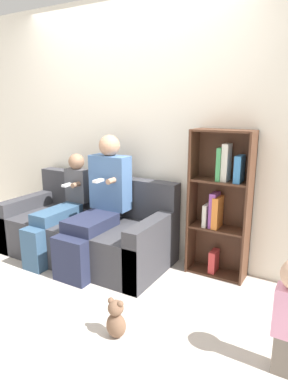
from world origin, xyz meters
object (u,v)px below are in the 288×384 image
Objects in this scene: child_seated at (59,208)px; bookshelf at (221,203)px; adult_seated at (98,202)px; teddy_bear at (116,319)px; couch at (88,232)px.

child_seated is 1.59m from bookshelf.
adult_seated reaches higher than teddy_bear.
couch is 1.35m from teddy_bear.
adult_seated is at bearing -159.46° from bookshelf.
adult_seated is at bearing -20.95° from couch.
couch is 1.66× the size of child_seated.
adult_seated is (0.21, -0.08, 0.37)m from couch.
teddy_bear is (0.98, -0.92, -0.13)m from couch.
bookshelf is at bearing 14.04° from couch.
adult_seated is 0.47m from child_seated.
bookshelf reaches higher than adult_seated.
child_seated is at bearing -150.67° from couch.
couch is 6.01× the size of teddy_bear.
child_seated is 1.50m from teddy_bear.
couch reaches higher than teddy_bear.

